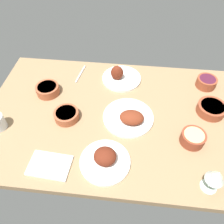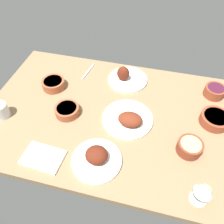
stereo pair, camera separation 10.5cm
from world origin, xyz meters
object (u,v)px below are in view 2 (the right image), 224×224
object	(u,v)px
plate_center_main	(96,158)
wine_glass	(205,190)
bowl_sauce	(54,84)
plate_near_viewer	(128,119)
water_tumbler	(1,110)
fork_loose	(88,72)
folded_napkin	(43,157)
bowl_soup	(67,110)
bowl_pasta	(215,119)
plate_far_side	(126,78)
bowl_potatoes	(190,147)
bowl_onions	(215,91)

from	to	relation	value
plate_center_main	wine_glass	world-z (taller)	wine_glass
bowl_sauce	plate_near_viewer	bearing A→B (deg)	162.39
water_tumbler	fork_loose	world-z (taller)	water_tumbler
water_tumbler	folded_napkin	size ratio (longest dim) A/B	0.43
plate_near_viewer	wine_glass	distance (cm)	49.11
plate_center_main	bowl_soup	distance (cm)	33.60
bowl_pasta	fork_loose	distance (cm)	81.04
plate_far_side	water_tumbler	distance (cm)	73.67
plate_near_viewer	water_tumbler	bearing A→B (deg)	10.15
bowl_pasta	folded_napkin	xyz separation A→B (cm)	(78.31, 41.43, -2.20)
plate_near_viewer	folded_napkin	bearing A→B (deg)	41.88
water_tumbler	fork_loose	bearing A→B (deg)	-125.63
bowl_sauce	bowl_soup	world-z (taller)	bowl_sauce
plate_far_side	folded_napkin	size ratio (longest dim) A/B	1.29
bowl_potatoes	folded_napkin	distance (cm)	68.89
folded_napkin	plate_center_main	bearing A→B (deg)	-169.17
plate_center_main	folded_napkin	bearing A→B (deg)	10.83
bowl_sauce	bowl_potatoes	xyz separation A→B (cm)	(-80.39, 25.88, 0.37)
bowl_sauce	water_tumbler	size ratio (longest dim) A/B	1.67
bowl_onions	plate_near_viewer	bearing A→B (deg)	35.57
fork_loose	bowl_pasta	bearing A→B (deg)	-97.95
bowl_onions	plate_far_side	bearing A→B (deg)	-0.02
plate_center_main	bowl_potatoes	xyz separation A→B (cm)	(-41.17, -15.88, 0.70)
bowl_sauce	bowl_potatoes	size ratio (longest dim) A/B	1.14
bowl_sauce	folded_napkin	distance (cm)	48.77
bowl_soup	fork_loose	distance (cm)	36.61
bowl_pasta	fork_loose	xyz separation A→B (cm)	(77.43, -23.79, -2.40)
folded_napkin	bowl_pasta	bearing A→B (deg)	-152.12
bowl_pasta	fork_loose	bearing A→B (deg)	-17.08
bowl_soup	wine_glass	size ratio (longest dim) A/B	0.94
bowl_onions	folded_napkin	xyz separation A→B (cm)	(79.09, 62.81, -2.54)
plate_far_side	fork_loose	size ratio (longest dim) A/B	1.45
bowl_pasta	bowl_soup	bearing A→B (deg)	9.37
wine_glass	plate_center_main	bearing A→B (deg)	-8.49
plate_near_viewer	plate_center_main	world-z (taller)	plate_center_main
plate_near_viewer	bowl_soup	world-z (taller)	plate_near_viewer
plate_center_main	bowl_potatoes	world-z (taller)	plate_center_main
bowl_pasta	bowl_soup	size ratio (longest dim) A/B	1.16
folded_napkin	fork_loose	xyz separation A→B (cm)	(-0.88, -65.22, -0.20)
bowl_pasta	water_tumbler	distance (cm)	112.89
bowl_sauce	water_tumbler	distance (cm)	32.70
bowl_soup	fork_loose	world-z (taller)	bowl_soup
bowl_pasta	wine_glass	world-z (taller)	wine_glass
plate_center_main	fork_loose	size ratio (longest dim) A/B	1.39
wine_glass	folded_napkin	size ratio (longest dim) A/B	0.74
bowl_sauce	fork_loose	size ratio (longest dim) A/B	0.81
bowl_onions	folded_napkin	bearing A→B (deg)	38.45
plate_near_viewer	water_tumbler	xyz separation A→B (cm)	(66.72, 11.95, 1.82)
folded_napkin	plate_far_side	bearing A→B (deg)	-113.13
plate_near_viewer	bowl_onions	xyz separation A→B (cm)	(-44.67, -31.95, 0.93)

